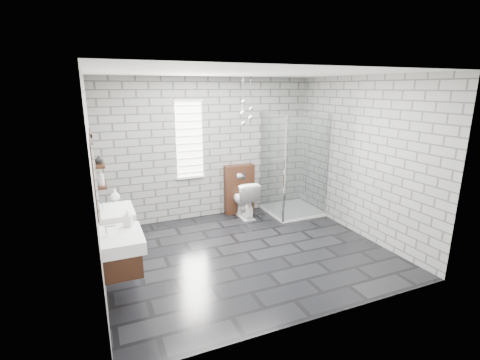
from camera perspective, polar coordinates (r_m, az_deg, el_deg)
floor at (r=5.59m, az=1.19°, el=-11.76°), size 4.20×3.60×0.02m
ceiling at (r=5.00m, az=1.37°, el=17.31°), size 4.20×3.60×0.02m
wall_back at (r=6.79m, az=-5.04°, el=5.11°), size 4.20×0.02×2.70m
wall_front at (r=3.62m, az=13.16°, el=-4.07°), size 4.20×0.02×2.70m
wall_left at (r=4.70m, az=-22.91°, el=-0.48°), size 0.02×3.60×2.70m
wall_right at (r=6.28m, az=19.15°, el=3.54°), size 0.02×3.60×2.70m
vanity_left at (r=4.37m, az=-19.32°, el=-9.55°), size 0.47×0.70×1.57m
vanity_right at (r=5.23m, az=-20.08°, el=-5.53°), size 0.47×0.70×1.57m
shelf_lower at (r=4.66m, az=-21.88°, el=-0.89°), size 0.14×0.30×0.03m
shelf_upper at (r=4.60m, az=-22.19°, el=2.23°), size 0.14×0.30×0.03m
window at (r=6.62m, az=-8.32°, el=6.52°), size 0.56×0.05×1.48m
cistern_panel at (r=7.08m, az=-0.14°, el=-1.49°), size 0.60×0.20×1.00m
flush_plate at (r=6.90m, az=0.20°, el=0.67°), size 0.18×0.01×0.12m
shower_enclosure at (r=7.04m, az=8.44°, el=-1.71°), size 1.00×1.00×2.03m
pendant_cluster at (r=6.51m, az=1.00°, el=11.10°), size 0.31×0.25×0.88m
toilet at (r=6.89m, az=0.68°, el=-3.09°), size 0.43×0.73×0.73m
soap_bottle_a at (r=4.49m, az=-17.96°, el=-5.96°), size 0.13×0.13×0.22m
soap_bottle_b at (r=5.56m, az=-19.83°, el=-2.32°), size 0.15×0.15×0.17m
soap_bottle_c at (r=4.57m, az=-21.87°, el=0.31°), size 0.10×0.10×0.20m
vase at (r=4.62m, az=-22.16°, el=3.15°), size 0.12×0.12×0.10m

